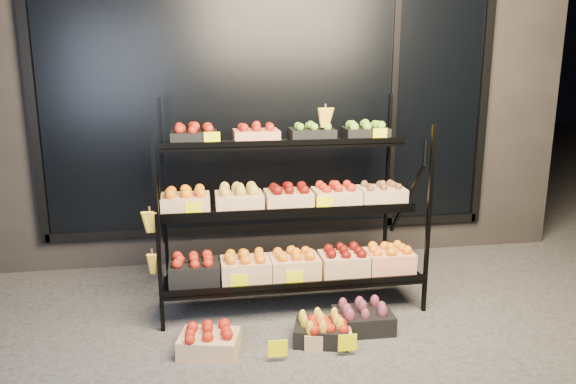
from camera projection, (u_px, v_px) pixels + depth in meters
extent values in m
plane|color=#514F4C|center=(303.00, 331.00, 4.18)|extent=(24.00, 24.00, 0.00)
cube|color=#2D2826|center=(259.00, 79.00, 6.26)|extent=(6.00, 2.00, 3.50)
cube|color=black|center=(272.00, 104.00, 5.33)|extent=(4.20, 0.04, 2.40)
cube|color=black|center=(273.00, 227.00, 5.59)|extent=(4.30, 0.06, 0.08)
cube|color=black|center=(32.00, 108.00, 4.97)|extent=(0.08, 0.06, 2.50)
cube|color=black|center=(483.00, 102.00, 5.65)|extent=(0.08, 0.06, 2.50)
cube|color=black|center=(393.00, 103.00, 5.50)|extent=(0.06, 0.06, 2.50)
cylinder|color=black|center=(425.00, 153.00, 5.65)|extent=(0.02, 0.02, 0.25)
cube|color=black|center=(158.00, 235.00, 4.01)|extent=(0.03, 0.03, 1.50)
cube|color=black|center=(429.00, 221.00, 4.34)|extent=(0.03, 0.03, 1.50)
cube|color=black|center=(164.00, 193.00, 4.92)|extent=(0.03, 0.03, 1.66)
cube|color=black|center=(387.00, 184.00, 5.25)|extent=(0.03, 0.03, 1.66)
cube|color=black|center=(294.00, 280.00, 4.45)|extent=(2.05, 0.42, 0.03)
cube|color=black|center=(299.00, 286.00, 4.25)|extent=(2.05, 0.02, 0.05)
cube|color=black|center=(288.00, 209.00, 4.62)|extent=(2.05, 0.40, 0.03)
cube|color=black|center=(292.00, 211.00, 4.43)|extent=(2.05, 0.02, 0.05)
cube|color=black|center=(282.00, 144.00, 4.79)|extent=(2.05, 0.40, 0.03)
cube|color=black|center=(286.00, 143.00, 4.60)|extent=(2.05, 0.02, 0.05)
cube|color=black|center=(194.00, 138.00, 4.66)|extent=(0.38, 0.28, 0.11)
ellipsoid|color=#B6160D|center=(194.00, 128.00, 4.64)|extent=(0.32, 0.24, 0.07)
cube|color=tan|center=(256.00, 136.00, 4.74)|extent=(0.38, 0.28, 0.11)
ellipsoid|color=#B6160D|center=(256.00, 126.00, 4.72)|extent=(0.32, 0.24, 0.07)
cube|color=black|center=(312.00, 135.00, 4.82)|extent=(0.38, 0.28, 0.11)
ellipsoid|color=#7EBD2F|center=(312.00, 125.00, 4.80)|extent=(0.32, 0.24, 0.07)
cube|color=black|center=(365.00, 134.00, 4.89)|extent=(0.38, 0.28, 0.11)
ellipsoid|color=#7EBD2F|center=(365.00, 124.00, 4.87)|extent=(0.32, 0.24, 0.07)
cube|color=#D8AD7D|center=(186.00, 204.00, 4.47)|extent=(0.38, 0.28, 0.14)
ellipsoid|color=orange|center=(185.00, 192.00, 4.45)|extent=(0.32, 0.24, 0.07)
cube|color=#D8AD7D|center=(239.00, 201.00, 4.54)|extent=(0.38, 0.28, 0.14)
ellipsoid|color=gold|center=(239.00, 189.00, 4.51)|extent=(0.32, 0.24, 0.07)
cube|color=#D8AD7D|center=(288.00, 199.00, 4.60)|extent=(0.38, 0.28, 0.14)
ellipsoid|color=#660C07|center=(288.00, 188.00, 4.58)|extent=(0.32, 0.24, 0.07)
cube|color=#D8AD7D|center=(336.00, 197.00, 4.67)|extent=(0.38, 0.28, 0.14)
ellipsoid|color=#B6160D|center=(337.00, 186.00, 4.64)|extent=(0.32, 0.24, 0.07)
cube|color=#D8AD7D|center=(381.00, 196.00, 4.73)|extent=(0.38, 0.28, 0.14)
ellipsoid|color=brown|center=(382.00, 184.00, 4.71)|extent=(0.32, 0.24, 0.07)
cube|color=black|center=(194.00, 274.00, 4.30)|extent=(0.38, 0.28, 0.18)
ellipsoid|color=#B6160D|center=(194.00, 259.00, 4.27)|extent=(0.32, 0.24, 0.07)
cube|color=#D8AD7D|center=(246.00, 271.00, 4.37)|extent=(0.38, 0.28, 0.18)
ellipsoid|color=orange|center=(245.00, 256.00, 4.34)|extent=(0.32, 0.24, 0.07)
cube|color=#D8AD7D|center=(294.00, 268.00, 4.43)|extent=(0.38, 0.28, 0.18)
ellipsoid|color=orange|center=(294.00, 253.00, 4.40)|extent=(0.32, 0.24, 0.07)
cube|color=#D8AD7D|center=(344.00, 265.00, 4.49)|extent=(0.38, 0.28, 0.18)
ellipsoid|color=#660C07|center=(344.00, 250.00, 4.46)|extent=(0.32, 0.24, 0.07)
cube|color=tan|center=(388.00, 262.00, 4.55)|extent=(0.38, 0.28, 0.18)
ellipsoid|color=orange|center=(389.00, 248.00, 4.52)|extent=(0.32, 0.24, 0.07)
ellipsoid|color=yellow|center=(149.00, 210.00, 3.98)|extent=(0.14, 0.08, 0.22)
ellipsoid|color=yellow|center=(152.00, 252.00, 4.05)|extent=(0.14, 0.08, 0.22)
ellipsoid|color=yellow|center=(326.00, 107.00, 4.68)|extent=(0.14, 0.08, 0.22)
cube|color=#FFF400|center=(194.00, 209.00, 4.34)|extent=(0.13, 0.01, 0.12)
cube|color=#FFF400|center=(325.00, 204.00, 4.50)|extent=(0.13, 0.01, 0.12)
cube|color=#FFF400|center=(380.00, 135.00, 4.76)|extent=(0.13, 0.01, 0.12)
cube|color=#FFF400|center=(212.00, 139.00, 4.53)|extent=(0.13, 0.01, 0.12)
cube|color=#FFF400|center=(239.00, 282.00, 4.22)|extent=(0.13, 0.01, 0.12)
cube|color=#FFF400|center=(295.00, 279.00, 4.29)|extent=(0.13, 0.01, 0.12)
cube|color=#FFF400|center=(278.00, 354.00, 3.74)|extent=(0.13, 0.01, 0.12)
cube|color=#FFF400|center=(347.00, 348.00, 3.82)|extent=(0.13, 0.01, 0.12)
cube|color=#D8AD7D|center=(209.00, 344.00, 3.86)|extent=(0.46, 0.38, 0.14)
ellipsoid|color=#B6160D|center=(209.00, 331.00, 3.84)|extent=(0.38, 0.32, 0.07)
cube|color=black|center=(321.00, 333.00, 4.01)|extent=(0.44, 0.37, 0.13)
ellipsoid|color=yellow|center=(322.00, 321.00, 3.99)|extent=(0.37, 0.31, 0.07)
cube|color=#D8AD7D|center=(327.00, 335.00, 4.00)|extent=(0.37, 0.29, 0.11)
ellipsoid|color=#B6160D|center=(327.00, 324.00, 3.98)|extent=(0.31, 0.24, 0.07)
cube|color=black|center=(363.00, 321.00, 4.19)|extent=(0.43, 0.32, 0.14)
ellipsoid|color=brown|center=(363.00, 308.00, 4.16)|extent=(0.36, 0.27, 0.07)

